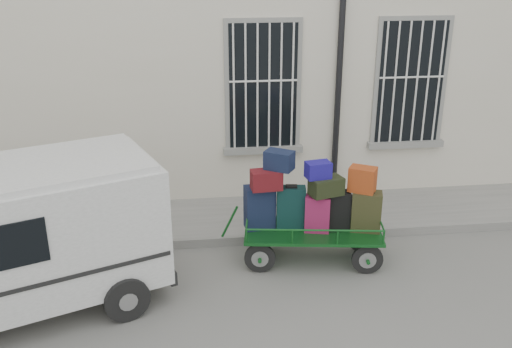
% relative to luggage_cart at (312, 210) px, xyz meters
% --- Properties ---
extents(ground, '(80.00, 80.00, 0.00)m').
position_rel_luggage_cart_xyz_m(ground, '(-0.05, -0.76, -0.86)').
color(ground, slate).
rests_on(ground, ground).
extents(building, '(24.00, 5.15, 6.00)m').
position_rel_luggage_cart_xyz_m(building, '(-0.05, 4.74, 2.14)').
color(building, beige).
rests_on(building, ground).
extents(sidewalk, '(24.00, 1.70, 0.15)m').
position_rel_luggage_cart_xyz_m(sidewalk, '(-0.05, 1.44, -0.79)').
color(sidewalk, slate).
rests_on(sidewalk, ground).
extents(luggage_cart, '(2.47, 1.22, 1.78)m').
position_rel_luggage_cart_xyz_m(luggage_cart, '(0.00, 0.00, 0.00)').
color(luggage_cart, black).
rests_on(luggage_cart, ground).
extents(van, '(4.29, 3.00, 2.01)m').
position_rel_luggage_cart_xyz_m(van, '(-4.17, -0.91, 0.29)').
color(van, silver).
rests_on(van, ground).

